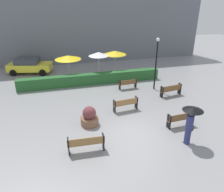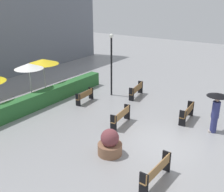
% 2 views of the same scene
% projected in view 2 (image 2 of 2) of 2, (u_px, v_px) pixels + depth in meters
% --- Properties ---
extents(ground_plane, '(60.00, 60.00, 0.00)m').
position_uv_depth(ground_plane, '(167.00, 143.00, 12.73)').
color(ground_plane, gray).
extents(bench_mid_center, '(1.77, 0.53, 0.89)m').
position_uv_depth(bench_mid_center, '(121.00, 116.00, 14.37)').
color(bench_mid_center, '#9E7242').
rests_on(bench_mid_center, ground).
extents(bench_near_left, '(1.86, 0.43, 0.89)m').
position_uv_depth(bench_near_left, '(157.00, 170.00, 9.90)').
color(bench_near_left, '#9E7242').
rests_on(bench_near_left, ground).
extents(bench_far_right, '(1.85, 0.61, 0.90)m').
position_uv_depth(bench_far_right, '(137.00, 90.00, 18.38)').
color(bench_far_right, brown).
rests_on(bench_far_right, ground).
extents(bench_near_right, '(1.69, 0.47, 0.89)m').
position_uv_depth(bench_near_right, '(187.00, 112.00, 14.86)').
color(bench_near_right, brown).
rests_on(bench_near_right, ground).
extents(bench_back_row, '(1.59, 0.46, 0.81)m').
position_uv_depth(bench_back_row, '(85.00, 96.00, 17.44)').
color(bench_back_row, brown).
rests_on(bench_back_row, ground).
extents(pedestrian_with_umbrella, '(1.05, 1.05, 2.09)m').
position_uv_depth(pedestrian_with_umbrella, '(216.00, 107.00, 13.35)').
color(pedestrian_with_umbrella, navy).
rests_on(pedestrian_with_umbrella, ground).
extents(planter_pot, '(1.08, 1.08, 1.20)m').
position_uv_depth(planter_pot, '(110.00, 144.00, 11.72)').
color(planter_pot, brown).
rests_on(planter_pot, ground).
extents(lamp_post, '(0.28, 0.28, 4.25)m').
position_uv_depth(lamp_post, '(111.00, 59.00, 18.02)').
color(lamp_post, black).
rests_on(lamp_post, ground).
extents(patio_umbrella_white, '(1.82, 1.82, 2.57)m').
position_uv_depth(patio_umbrella_white, '(29.00, 66.00, 16.96)').
color(patio_umbrella_white, silver).
rests_on(patio_umbrella_white, ground).
extents(patio_umbrella_yellow_far, '(2.17, 2.17, 2.45)m').
position_uv_depth(patio_umbrella_yellow_far, '(43.00, 62.00, 18.65)').
color(patio_umbrella_yellow_far, silver).
rests_on(patio_umbrella_yellow_far, ground).
extents(hedge_strip, '(12.49, 0.70, 0.96)m').
position_uv_depth(hedge_strip, '(32.00, 103.00, 16.29)').
color(hedge_strip, '#28602D').
rests_on(hedge_strip, ground).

